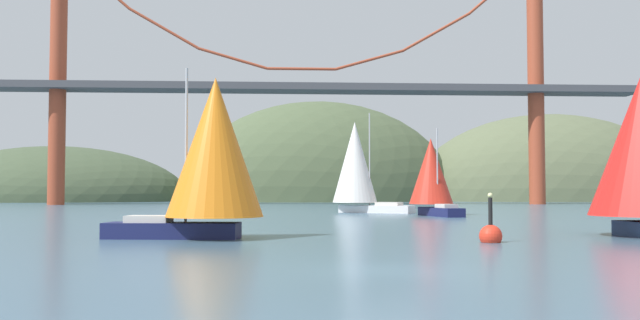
{
  "coord_description": "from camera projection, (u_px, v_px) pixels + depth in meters",
  "views": [
    {
      "loc": [
        -3.19,
        -21.06,
        2.53
      ],
      "look_at": [
        0.0,
        36.64,
        5.11
      ],
      "focal_mm": 37.64,
      "sensor_mm": 36.0,
      "label": 1
    }
  ],
  "objects": [
    {
      "name": "suspension_bridge",
      "position": [
        302.0,
        83.0,
        116.78
      ],
      "size": [
        119.37,
        6.0,
        44.21
      ],
      "color": "#A34228",
      "rests_on": "ground_plane"
    },
    {
      "name": "headland_right",
      "position": [
        549.0,
        200.0,
        159.04
      ],
      "size": [
        66.37,
        44.0,
        41.03
      ],
      "primitive_type": "ellipsoid",
      "color": "#5B6647",
      "rests_on": "ground_plane"
    },
    {
      "name": "headland_center",
      "position": [
        318.0,
        201.0,
        156.01
      ],
      "size": [
        64.36,
        44.0,
        46.24
      ],
      "primitive_type": "ellipsoid",
      "color": "#4C5B3D",
      "rests_on": "ground_plane"
    },
    {
      "name": "sailboat_orange_sail",
      "position": [
        212.0,
        152.0,
        35.03
      ],
      "size": [
        8.58,
        5.59,
        8.94
      ],
      "color": "#191E4C",
      "rests_on": "ground_plane"
    },
    {
      "name": "ground_plane",
      "position": [
        384.0,
        270.0,
        21.07
      ],
      "size": [
        360.0,
        360.0,
        0.0
      ],
      "primitive_type": "plane",
      "color": "#426075"
    },
    {
      "name": "sailboat_white_mainsail",
      "position": [
        357.0,
        165.0,
        75.19
      ],
      "size": [
        9.84,
        7.83,
        11.09
      ],
      "color": "white",
      "rests_on": "ground_plane"
    },
    {
      "name": "channel_buoy",
      "position": [
        491.0,
        235.0,
        32.3
      ],
      "size": [
        1.1,
        1.1,
        2.64
      ],
      "color": "red",
      "rests_on": "ground_plane"
    },
    {
      "name": "sailboat_scarlet_sail",
      "position": [
        432.0,
        174.0,
        66.41
      ],
      "size": [
        5.19,
        8.14,
        8.55
      ],
      "color": "#191E4C",
      "rests_on": "ground_plane"
    },
    {
      "name": "headland_left",
      "position": [
        56.0,
        201.0,
        152.7
      ],
      "size": [
        60.66,
        44.0,
        24.97
      ],
      "primitive_type": "ellipsoid",
      "color": "#425138",
      "rests_on": "ground_plane"
    }
  ]
}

